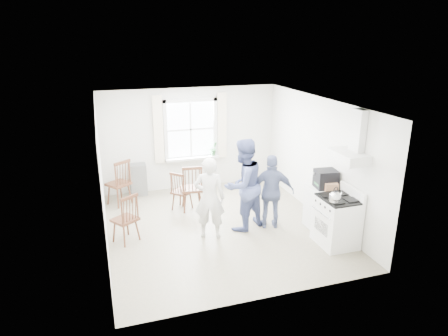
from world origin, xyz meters
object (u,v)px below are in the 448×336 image
low_cabinet (320,208)px  person_mid (243,185)px  windsor_chair_a (121,178)px  person_right (272,192)px  person_left (210,198)px  stereo_stack (326,179)px  gas_stove (337,221)px  windsor_chair_b (192,183)px  windsor_chair_c (128,214)px

low_cabinet → person_mid: 1.68m
windsor_chair_a → person_right: 3.54m
person_left → windsor_chair_a: bearing=-32.2°
low_cabinet → person_right: bearing=160.2°
stereo_stack → person_left: 2.36m
gas_stove → person_left: 2.45m
gas_stove → windsor_chair_b: size_ratio=1.02×
person_mid → windsor_chair_b: bearing=-79.2°
stereo_stack → windsor_chair_a: 4.60m
person_left → low_cabinet: bearing=-165.8°
windsor_chair_c → person_mid: 2.32m
windsor_chair_b → person_right: bearing=-42.3°
windsor_chair_b → low_cabinet: bearing=-34.4°
stereo_stack → windsor_chair_b: 2.90m
person_right → stereo_stack: bearing=177.0°
windsor_chair_b → person_mid: person_mid is taller
low_cabinet → windsor_chair_c: 3.86m
windsor_chair_a → person_mid: person_mid is taller
gas_stove → stereo_stack: (0.11, 0.66, 0.60)m
low_cabinet → stereo_stack: 0.64m
person_mid → person_left: bearing=-12.6°
gas_stove → person_mid: person_mid is taller
gas_stove → windsor_chair_a: size_ratio=1.01×
stereo_stack → windsor_chair_b: (-2.37, 1.63, -0.41)m
windsor_chair_a → windsor_chair_c: (-0.01, -1.90, -0.07)m
gas_stove → stereo_stack: 0.90m
person_right → windsor_chair_b: bearing=-24.4°
low_cabinet → windsor_chair_a: windsor_chair_a is taller
windsor_chair_b → gas_stove: bearing=-45.5°
low_cabinet → person_left: size_ratio=0.55×
gas_stove → low_cabinet: 0.70m
windsor_chair_c → person_left: bearing=-8.4°
windsor_chair_b → windsor_chair_c: (-1.50, -1.05, -0.06)m
low_cabinet → person_right: 1.07m
windsor_chair_c → person_mid: bearing=-1.7°
gas_stove → person_mid: 1.93m
gas_stove → person_mid: size_ratio=0.59×
gas_stove → windsor_chair_a: gas_stove is taller
stereo_stack → person_right: size_ratio=0.29×
gas_stove → person_mid: bearing=141.3°
person_left → person_mid: (0.75, 0.16, 0.13)m
windsor_chair_c → windsor_chair_b: bearing=35.2°
person_right → person_left: bearing=19.3°
stereo_stack → gas_stove: bearing=-99.8°
windsor_chair_a → person_left: person_left is taller
low_cabinet → person_left: (-2.28, 0.31, 0.38)m
stereo_stack → person_right: (-1.00, 0.38, -0.30)m
windsor_chair_a → person_left: bearing=-54.2°
low_cabinet → gas_stove: bearing=-95.7°
windsor_chair_b → person_left: (0.05, -1.28, 0.15)m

